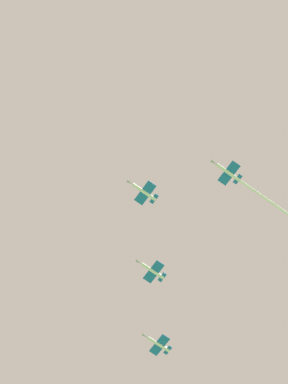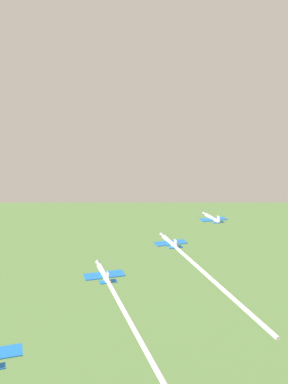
% 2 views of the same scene
% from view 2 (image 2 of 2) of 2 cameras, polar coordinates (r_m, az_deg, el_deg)
% --- Properties ---
extents(jet_lead, '(10.46, 7.82, 2.16)m').
position_cam_2_polar(jet_lead, '(123.62, 8.90, -3.43)').
color(jet_lead, white).
extents(jet_port_inner, '(48.10, 13.09, 2.16)m').
position_cam_2_polar(jet_port_inner, '(90.05, 6.40, -9.15)').
color(jet_port_inner, white).
extents(jet_port_outer, '(42.57, 11.92, 2.16)m').
position_cam_2_polar(jet_port_outer, '(72.55, -3.43, -13.85)').
color(jet_port_outer, white).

